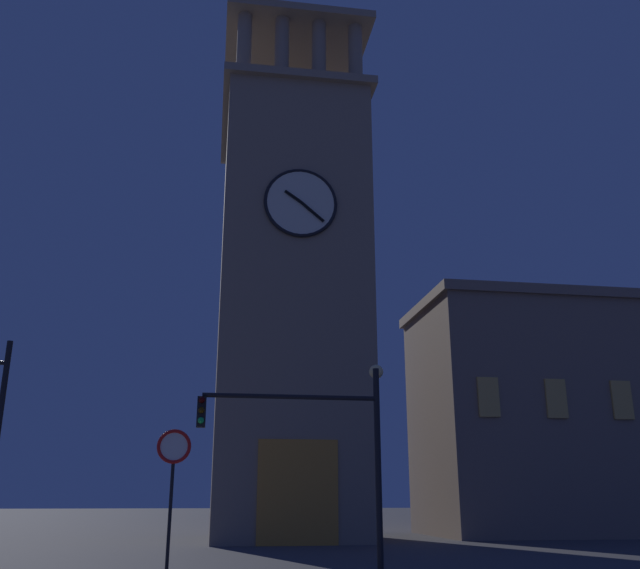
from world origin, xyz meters
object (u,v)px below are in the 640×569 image
(no_horn_sign, at_px, (173,460))
(traffic_signal_near, at_px, (314,436))
(street_lamp, at_px, (377,423))
(adjacent_wing_building, at_px, (609,416))
(clocktower, at_px, (289,302))

(no_horn_sign, bearing_deg, traffic_signal_near, -164.19)
(traffic_signal_near, relative_size, street_lamp, 0.88)
(adjacent_wing_building, xyz_separation_m, no_horn_sign, (21.47, 17.11, -3.28))
(adjacent_wing_building, xyz_separation_m, traffic_signal_near, (18.07, 16.14, -2.60))
(no_horn_sign, bearing_deg, clocktower, -105.21)
(clocktower, height_order, traffic_signal_near, clocktower)
(traffic_signal_near, xyz_separation_m, no_horn_sign, (3.39, 0.96, -0.67))
(street_lamp, bearing_deg, clocktower, -82.50)
(traffic_signal_near, bearing_deg, clocktower, -93.47)
(clocktower, distance_m, traffic_signal_near, 16.73)
(adjacent_wing_building, relative_size, traffic_signal_near, 4.02)
(no_horn_sign, bearing_deg, street_lamp, -144.60)
(adjacent_wing_building, relative_size, no_horn_sign, 6.15)
(clocktower, distance_m, adjacent_wing_building, 17.97)
(street_lamp, height_order, no_horn_sign, street_lamp)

